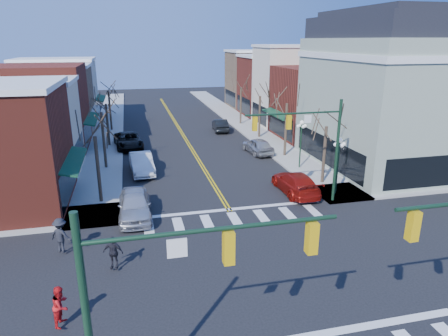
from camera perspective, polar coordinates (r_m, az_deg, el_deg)
ground at (r=20.33m, az=6.22°, el=-14.56°), size 160.00×160.00×0.00m
sidewalk_left at (r=37.78m, az=-16.93°, el=0.45°), size 3.50×70.00×0.15m
sidewalk_right at (r=40.47m, az=8.57°, el=2.17°), size 3.50×70.00×0.15m
bldg_left_stucco_a at (r=37.53m, az=-27.82°, el=4.84°), size 10.00×7.00×7.50m
bldg_left_brick_b at (r=45.11m, az=-25.57°, el=7.68°), size 10.00×9.00×8.50m
bldg_left_tan at (r=53.18m, az=-23.80°, el=8.81°), size 10.00×7.50×7.80m
bldg_left_stucco_b at (r=60.74m, az=-22.61°, el=10.09°), size 10.00×8.00×8.20m
bldg_right_brick_a at (r=47.56m, az=13.88°, el=9.02°), size 10.00×8.50×8.00m
bldg_right_stucco at (r=54.39m, az=10.24°, el=11.36°), size 10.00×7.00×10.00m
bldg_right_brick_b at (r=61.38m, az=7.40°, el=11.49°), size 10.00×8.00×8.50m
bldg_right_tan at (r=68.86m, az=5.04°, el=12.45°), size 10.00×8.00×9.00m
victorian_corner at (r=38.23m, az=23.22°, el=10.11°), size 12.25×14.25×13.30m
traffic_mast_near_left at (r=10.67m, az=-8.81°, el=-17.58°), size 6.60×0.28×7.20m
traffic_mast_far_right at (r=26.91m, az=12.52°, el=4.19°), size 6.60×0.28×7.20m
lamppost_corner at (r=29.49m, az=16.04°, el=1.59°), size 0.36×0.36×4.33m
lamppost_midblock at (r=35.10m, az=10.95°, el=4.50°), size 0.36×0.36×4.33m
tree_left_a at (r=28.50m, az=-17.52°, el=-0.33°), size 0.24×0.24×4.76m
tree_left_b at (r=36.16m, az=-16.80°, el=3.73°), size 0.24×0.24×5.04m
tree_left_c at (r=44.02m, az=-16.28°, el=5.86°), size 0.24×0.24×4.55m
tree_left_d at (r=51.85m, az=-15.96°, el=7.81°), size 0.24×0.24×4.90m
tree_right_a at (r=31.87m, az=14.11°, el=1.72°), size 0.24×0.24×4.62m
tree_right_b at (r=38.84m, az=8.80°, el=5.32°), size 0.24×0.24×5.18m
tree_right_c at (r=46.23m, az=5.09°, el=7.23°), size 0.24×0.24×4.83m
tree_right_d at (r=53.76m, az=2.40°, el=8.84°), size 0.24×0.24×4.97m
car_left_near at (r=26.10m, az=-12.64°, el=-5.15°), size 2.06×5.06×1.72m
car_left_mid at (r=34.67m, az=-11.68°, el=0.64°), size 2.10×5.18×1.67m
car_left_far at (r=43.17m, az=-13.52°, el=3.85°), size 3.24×5.98×1.59m
car_right_near at (r=29.98m, az=10.17°, el=-2.11°), size 2.22×5.39×1.56m
car_right_mid at (r=40.02m, az=4.83°, el=3.19°), size 2.38×4.82×1.58m
car_right_far at (r=49.89m, az=-0.55°, el=6.13°), size 1.98×4.70×1.51m
pedestrian_red_b at (r=17.62m, az=-22.26°, el=-17.72°), size 0.85×0.97×1.68m
pedestrian_dark_a at (r=20.57m, az=-15.57°, el=-11.53°), size 1.07×0.71×1.69m
pedestrian_dark_b at (r=22.85m, az=-22.29°, el=-8.89°), size 1.42×1.21×1.90m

